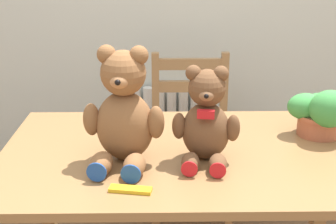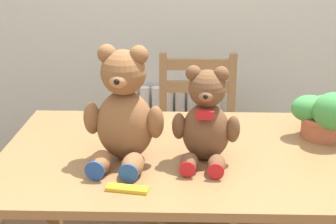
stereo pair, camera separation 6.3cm
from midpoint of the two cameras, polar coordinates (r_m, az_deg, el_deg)
The scene contains 7 objects.
radiator at distance 2.95m, azimuth -0.90°, elevation -3.10°, with size 0.58×0.10×0.59m.
dining_table at distance 1.75m, azimuth 1.70°, elevation -7.52°, with size 1.38×0.83×0.71m.
wooden_chair_behind at distance 2.52m, azimuth 2.06°, elevation -2.87°, with size 0.42×0.41×0.87m.
teddy_bear_left at distance 1.58m, azimuth -6.58°, elevation -0.17°, with size 0.28×0.29×0.40m.
teddy_bear_right at distance 1.58m, azimuth 3.52°, elevation -1.09°, with size 0.23×0.24×0.33m.
potted_plant at distance 1.88m, azimuth 17.33°, elevation 0.08°, with size 0.23×0.24×0.20m.
chocolate_bar at distance 1.44m, azimuth -5.88°, elevation -9.40°, with size 0.13×0.04×0.01m, color gold.
Camera 1 is at (-0.11, -1.13, 1.42)m, focal length 50.00 mm.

